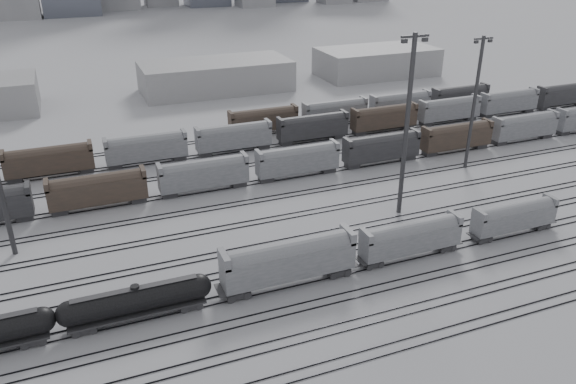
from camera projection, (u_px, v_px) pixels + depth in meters
name	position (u px, v px, depth m)	size (l,w,h in m)	color
ground	(336.00, 278.00, 71.03)	(900.00, 900.00, 0.00)	#B6B6BB
tracks	(285.00, 218.00, 85.73)	(220.00, 71.50, 0.16)	black
tank_car_b	(137.00, 301.00, 62.70)	(17.12, 2.85, 4.23)	#28272A
hopper_car_a	(289.00, 259.00, 68.27)	(16.83, 3.34, 6.02)	#28272A
hopper_car_b	(411.00, 237.00, 74.34)	(14.35, 2.85, 5.13)	#28272A
hopper_car_c	(514.00, 216.00, 80.22)	(13.34, 2.65, 4.77)	#28272A
light_mast_c	(407.00, 123.00, 81.63)	(4.39, 0.70, 27.47)	#353537
light_mast_d	(475.00, 101.00, 98.92)	(3.84, 0.61, 23.98)	#353537
bg_string_near	(298.00, 162.00, 99.46)	(151.00, 3.00, 5.60)	gray
bg_string_mid	(313.00, 128.00, 116.27)	(151.00, 3.00, 5.60)	#28272A
bg_string_far	(368.00, 109.00, 128.85)	(66.00, 3.00, 5.60)	#49382E
warehouse_mid	(216.00, 76.00, 152.68)	(40.00, 18.00, 8.00)	#A3A3A5
warehouse_right	(377.00, 62.00, 169.37)	(35.00, 18.00, 8.00)	#A3A3A5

